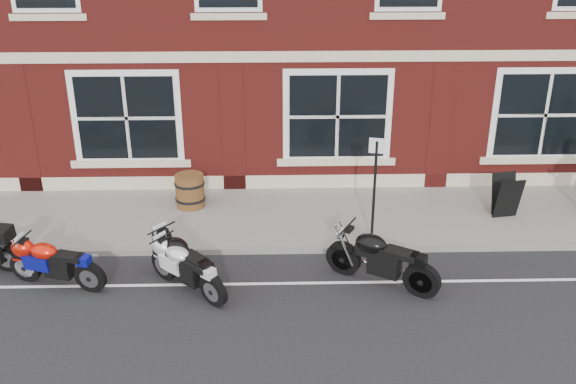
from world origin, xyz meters
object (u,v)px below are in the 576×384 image
moto_sport_silver (187,266)px  parking_sign (375,182)px  moto_sport_black (186,259)px  barrel_planter (190,191)px  a_board_sign (506,196)px  moto_naked_black (381,256)px  moto_sport_red (55,261)px

moto_sport_silver → parking_sign: bearing=-21.2°
moto_sport_black → barrel_planter: (-0.32, 3.31, -0.03)m
a_board_sign → parking_sign: (-3.15, -1.03, 0.79)m
barrel_planter → parking_sign: size_ratio=0.35×
moto_sport_black → barrel_planter: size_ratio=2.11×
moto_sport_silver → moto_naked_black: moto_naked_black is taller
moto_sport_black → parking_sign: size_ratio=0.74×
moto_sport_red → barrel_planter: bearing=-15.7°
moto_naked_black → barrel_planter: (-3.90, 3.35, -0.08)m
moto_sport_black → moto_naked_black: 3.59m
moto_sport_red → barrel_planter: barrel_planter is taller
moto_sport_red → parking_sign: bearing=-58.7°
moto_naked_black → parking_sign: bearing=29.5°
moto_sport_red → moto_sport_black: bearing=-74.2°
moto_sport_silver → moto_sport_black: bearing=53.4°
a_board_sign → barrel_planter: 7.18m
moto_sport_silver → barrel_planter: bearing=48.5°
moto_naked_black → a_board_sign: 4.20m
moto_sport_red → barrel_planter: size_ratio=2.48×
moto_sport_red → moto_sport_black: 2.42m
barrel_planter → parking_sign: parking_sign is taller
moto_sport_black → a_board_sign: 7.32m
moto_sport_black → a_board_sign: (6.83, 2.62, 0.06)m
moto_sport_red → moto_sport_silver: (2.46, -0.25, -0.00)m
moto_sport_silver → moto_naked_black: 3.56m
moto_sport_red → moto_naked_black: moto_naked_black is taller
moto_sport_red → moto_sport_silver: size_ratio=1.26×
parking_sign → moto_sport_black: bearing=-142.2°
moto_sport_black → moto_naked_black: bearing=-43.0°
moto_sport_black → barrel_planter: bearing=53.1°
barrel_planter → parking_sign: bearing=-23.3°
barrel_planter → moto_sport_black: bearing=-84.6°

